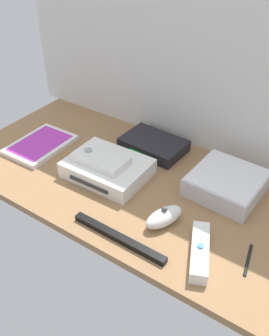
% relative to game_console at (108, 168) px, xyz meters
% --- Properties ---
extents(ground_plane, '(1.00, 0.48, 0.02)m').
position_rel_game_console_xyz_m(ground_plane, '(0.07, 0.02, -0.03)').
color(ground_plane, '#936D47').
rests_on(ground_plane, ground).
extents(back_wall, '(1.10, 0.01, 0.64)m').
position_rel_game_console_xyz_m(back_wall, '(0.07, 0.27, 0.30)').
color(back_wall, silver).
rests_on(back_wall, ground).
extents(game_console, '(0.21, 0.17, 0.04)m').
position_rel_game_console_xyz_m(game_console, '(0.00, 0.00, 0.00)').
color(game_console, white).
rests_on(game_console, ground_plane).
extents(mini_computer, '(0.18, 0.18, 0.05)m').
position_rel_game_console_xyz_m(mini_computer, '(0.29, 0.11, 0.00)').
color(mini_computer, silver).
rests_on(mini_computer, ground_plane).
extents(game_case, '(0.14, 0.19, 0.02)m').
position_rel_game_console_xyz_m(game_case, '(-0.25, -0.01, -0.01)').
color(game_case, white).
rests_on(game_case, ground_plane).
extents(network_router, '(0.19, 0.13, 0.03)m').
position_rel_game_console_xyz_m(network_router, '(0.04, 0.17, -0.00)').
color(network_router, black).
rests_on(network_router, ground_plane).
extents(remote_wand, '(0.09, 0.15, 0.03)m').
position_rel_game_console_xyz_m(remote_wand, '(0.33, -0.11, -0.01)').
color(remote_wand, white).
rests_on(remote_wand, ground_plane).
extents(remote_nunchuk, '(0.08, 0.11, 0.05)m').
position_rel_game_console_xyz_m(remote_nunchuk, '(0.22, -0.07, -0.00)').
color(remote_nunchuk, white).
rests_on(remote_nunchuk, ground_plane).
extents(remote_classic_pad, '(0.15, 0.08, 0.02)m').
position_rel_game_console_xyz_m(remote_classic_pad, '(-0.01, -0.01, 0.03)').
color(remote_classic_pad, white).
rests_on(remote_classic_pad, game_console).
extents(sensor_bar, '(0.24, 0.02, 0.01)m').
position_rel_game_console_xyz_m(sensor_bar, '(0.16, -0.17, -0.01)').
color(sensor_bar, black).
rests_on(sensor_bar, ground_plane).
extents(stylus_pen, '(0.03, 0.09, 0.01)m').
position_rel_game_console_xyz_m(stylus_pen, '(0.42, -0.07, -0.02)').
color(stylus_pen, black).
rests_on(stylus_pen, ground_plane).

